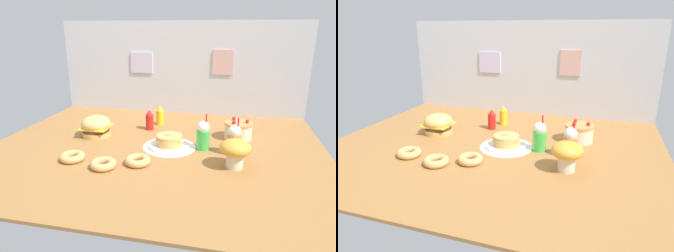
{
  "view_description": "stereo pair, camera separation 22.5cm",
  "coord_description": "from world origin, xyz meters",
  "views": [
    {
      "loc": [
        0.53,
        -2.0,
        0.85
      ],
      "look_at": [
        0.08,
        0.09,
        0.14
      ],
      "focal_mm": 31.84,
      "sensor_mm": 36.0,
      "label": 1
    },
    {
      "loc": [
        0.75,
        -1.94,
        0.85
      ],
      "look_at": [
        0.08,
        0.09,
        0.14
      ],
      "focal_mm": 31.84,
      "sensor_mm": 36.0,
      "label": 2
    }
  ],
  "objects": [
    {
      "name": "ground_plane",
      "position": [
        0.0,
        0.0,
        -0.01
      ],
      "size": [
        2.48,
        2.01,
        0.02
      ],
      "primitive_type": "cube",
      "color": "#9E6B38"
    },
    {
      "name": "back_wall",
      "position": [
        0.0,
        1.0,
        0.46
      ],
      "size": [
        2.48,
        0.04,
        0.92
      ],
      "color": "silver",
      "rests_on": "ground_plane"
    },
    {
      "name": "doily_mat",
      "position": [
        0.1,
        0.02,
        0.0
      ],
      "size": [
        0.4,
        0.4,
        0.0
      ],
      "primitive_type": "cylinder",
      "color": "white",
      "rests_on": "ground_plane"
    },
    {
      "name": "burger",
      "position": [
        -0.54,
        0.14,
        0.08
      ],
      "size": [
        0.24,
        0.24,
        0.17
      ],
      "color": "#DBA859",
      "rests_on": "ground_plane"
    },
    {
      "name": "pancake_stack",
      "position": [
        0.1,
        0.02,
        0.04
      ],
      "size": [
        0.31,
        0.31,
        0.11
      ],
      "color": "white",
      "rests_on": "doily_mat"
    },
    {
      "name": "layer_cake",
      "position": [
        0.6,
        0.32,
        0.07
      ],
      "size": [
        0.22,
        0.22,
        0.16
      ],
      "color": "beige",
      "rests_on": "ground_plane"
    },
    {
      "name": "ketchup_bottle",
      "position": [
        -0.15,
        0.39,
        0.08
      ],
      "size": [
        0.07,
        0.07,
        0.18
      ],
      "color": "red",
      "rests_on": "ground_plane"
    },
    {
      "name": "mustard_bottle",
      "position": [
        -0.1,
        0.54,
        0.08
      ],
      "size": [
        0.07,
        0.07,
        0.18
      ],
      "color": "yellow",
      "rests_on": "ground_plane"
    },
    {
      "name": "cream_soda_cup",
      "position": [
        0.35,
        0.04,
        0.11
      ],
      "size": [
        0.1,
        0.1,
        0.27
      ],
      "color": "green",
      "rests_on": "ground_plane"
    },
    {
      "name": "orange_float_cup",
      "position": [
        0.57,
        -0.01,
        0.11
      ],
      "size": [
        0.1,
        0.1,
        0.27
      ],
      "color": "orange",
      "rests_on": "ground_plane"
    },
    {
      "name": "donut_pink_glaze",
      "position": [
        -0.48,
        -0.35,
        0.03
      ],
      "size": [
        0.17,
        0.17,
        0.05
      ],
      "color": "tan",
      "rests_on": "ground_plane"
    },
    {
      "name": "donut_chocolate",
      "position": [
        -0.24,
        -0.41,
        0.03
      ],
      "size": [
        0.17,
        0.17,
        0.05
      ],
      "color": "tan",
      "rests_on": "ground_plane"
    },
    {
      "name": "donut_vanilla",
      "position": [
        -0.04,
        -0.31,
        0.03
      ],
      "size": [
        0.17,
        0.17,
        0.05
      ],
      "color": "tan",
      "rests_on": "ground_plane"
    },
    {
      "name": "mushroom_stool",
      "position": [
        0.58,
        -0.22,
        0.12
      ],
      "size": [
        0.2,
        0.2,
        0.19
      ],
      "color": "beige",
      "rests_on": "ground_plane"
    }
  ]
}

